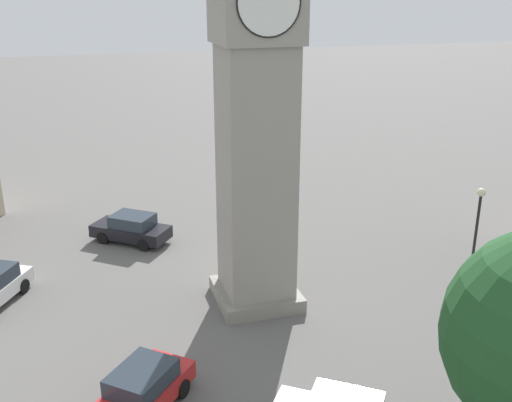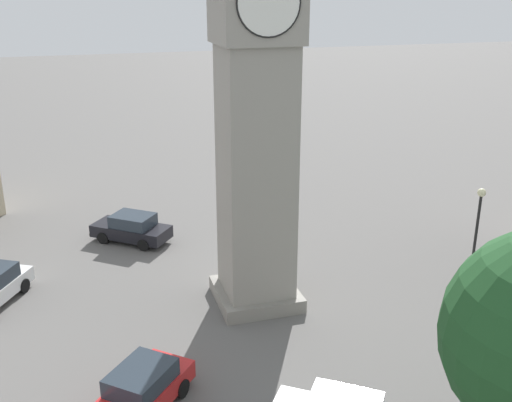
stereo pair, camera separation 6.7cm
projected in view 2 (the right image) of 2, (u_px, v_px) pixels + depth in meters
The scene contains 6 objects.
ground_plane at pixel (256, 300), 26.20m from camera, with size 200.00×200.00×0.00m, color #605E5B.
clock_tower at pixel (256, 25), 22.28m from camera, with size 4.10×4.10×19.68m.
car_blue_kerb at pixel (140, 392), 19.15m from camera, with size 3.99×4.21×1.53m.
car_silver_kerb at pixel (132, 228), 31.88m from camera, with size 4.29×3.87×1.53m.
pedestrian at pixel (286, 226), 31.56m from camera, with size 0.56×0.25×1.69m.
lamp_post at pixel (477, 225), 25.59m from camera, with size 0.36×0.36×4.93m.
Camera 2 is at (-6.59, -22.20, 12.98)m, focal length 42.38 mm.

